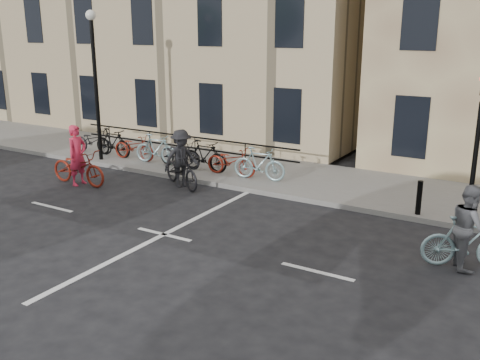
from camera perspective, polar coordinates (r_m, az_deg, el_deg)
The scene contains 10 objects.
ground at distance 13.14m, azimuth -8.09°, elevation -5.78°, with size 120.00×120.00×0.00m, color black.
sidewalk at distance 19.99m, azimuth -6.24°, elevation 2.07°, with size 46.00×4.00×0.15m, color slate.
building_west at distance 28.01m, azimuth -6.08°, elevation 16.49°, with size 20.00×10.00×10.00m, color tan.
traffic_light at distance 14.04m, azimuth 24.08°, elevation 4.81°, with size 0.18×0.30×3.90m.
lamp_post at distance 19.93m, azimuth -15.26°, elevation 11.52°, with size 0.36×0.36×5.28m.
bollard_east at distance 14.57m, azimuth 18.56°, elevation -1.80°, with size 0.14×0.14×0.90m, color black.
parked_bikes at distance 19.04m, azimuth -7.72°, elevation 3.09°, with size 9.35×1.23×1.05m.
cyclist_pink at distance 17.69m, azimuth -16.87°, elevation 1.62°, with size 2.17×0.80×1.92m.
cyclist_grey at distance 12.02m, azimuth 23.14°, elevation -5.38°, with size 1.90×1.22×1.79m.
cyclist_dark at distance 16.80m, azimuth -6.26°, elevation 1.66°, with size 2.15×1.54×1.82m.
Camera 1 is at (7.81, -9.41, 4.82)m, focal length 40.00 mm.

